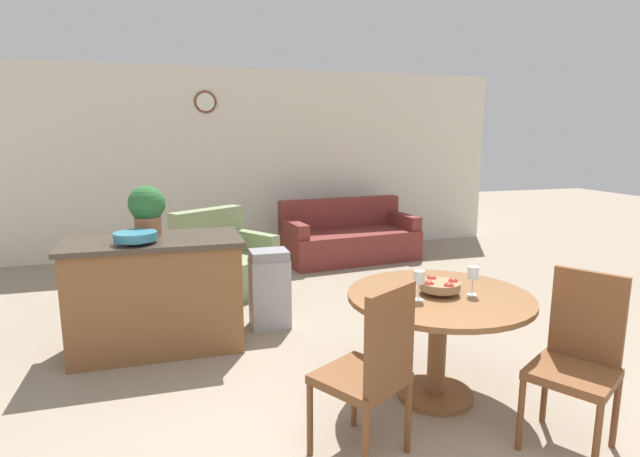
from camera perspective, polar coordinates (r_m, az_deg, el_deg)
wall_back at (r=7.55m, az=-8.44°, el=7.50°), size 8.00×0.09×2.70m
dining_table at (r=3.42m, az=13.38°, el=-9.90°), size 1.20×1.20×0.73m
dining_chair_near_left at (r=2.74m, az=5.97°, el=-15.43°), size 0.58×0.58×1.00m
dining_chair_near_right at (r=3.21m, az=27.42°, el=-12.58°), size 0.58×0.58×1.00m
fruit_bowl at (r=3.35m, az=13.56°, el=-6.36°), size 0.26×0.26×0.11m
wine_glass_left at (r=3.17m, az=11.26°, el=-5.64°), size 0.07×0.07×0.19m
wine_glass_right at (r=3.36m, az=17.09°, el=-5.01°), size 0.07×0.07×0.19m
kitchen_island at (r=4.35m, az=-18.11°, el=-7.04°), size 1.38×0.74×0.92m
teal_bowl at (r=4.09m, az=-20.34°, el=-0.86°), size 0.32×0.32×0.09m
potted_plant at (r=4.38m, az=-19.16°, el=2.21°), size 0.30×0.30×0.41m
trash_bin at (r=4.63m, az=-5.79°, el=-6.89°), size 0.35×0.28×0.72m
couch at (r=7.12m, az=3.28°, el=-1.21°), size 1.94×1.07×0.84m
armchair at (r=5.76m, az=-10.93°, el=-4.08°), size 1.23×1.21×0.91m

